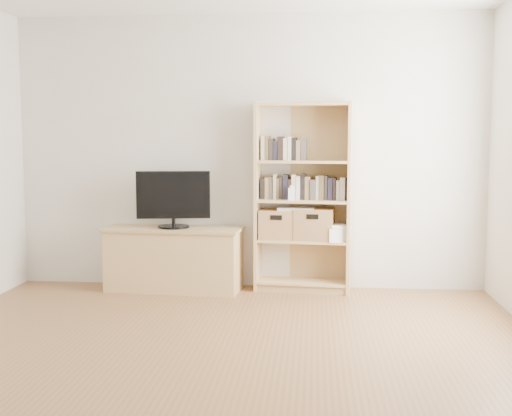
# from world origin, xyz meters

# --- Properties ---
(floor) EXTENTS (4.50, 5.00, 0.01)m
(floor) POSITION_xyz_m (0.00, 0.00, 0.00)
(floor) COLOR brown
(floor) RESTS_ON ground
(back_wall) EXTENTS (4.50, 0.02, 2.60)m
(back_wall) POSITION_xyz_m (0.00, 2.50, 1.30)
(back_wall) COLOR beige
(back_wall) RESTS_ON floor
(tv_stand) EXTENTS (1.28, 0.56, 0.57)m
(tv_stand) POSITION_xyz_m (-0.68, 2.27, 0.29)
(tv_stand) COLOR tan
(tv_stand) RESTS_ON floor
(bookshelf) EXTENTS (0.91, 0.39, 1.77)m
(bookshelf) POSITION_xyz_m (0.53, 2.34, 0.89)
(bookshelf) COLOR tan
(bookshelf) RESTS_ON floor
(television) EXTENTS (0.69, 0.16, 0.54)m
(television) POSITION_xyz_m (-0.68, 2.27, 0.87)
(television) COLOR black
(television) RESTS_ON tv_stand
(books_row_mid) EXTENTS (0.75, 0.17, 0.20)m
(books_row_mid) POSITION_xyz_m (0.53, 2.36, 0.97)
(books_row_mid) COLOR black
(books_row_mid) RESTS_ON bookshelf
(books_row_upper) EXTENTS (0.41, 0.18, 0.21)m
(books_row_upper) POSITION_xyz_m (0.34, 2.38, 1.34)
(books_row_upper) COLOR black
(books_row_upper) RESTS_ON bookshelf
(baby_monitor) EXTENTS (0.06, 0.04, 0.11)m
(baby_monitor) POSITION_xyz_m (0.42, 2.25, 0.92)
(baby_monitor) COLOR white
(baby_monitor) RESTS_ON bookshelf
(basket_left) EXTENTS (0.35, 0.30, 0.27)m
(basket_left) POSITION_xyz_m (0.30, 2.36, 0.63)
(basket_left) COLOR #AA774C
(basket_left) RESTS_ON bookshelf
(basket_right) EXTENTS (0.39, 0.33, 0.29)m
(basket_right) POSITION_xyz_m (0.64, 2.33, 0.64)
(basket_right) COLOR #AA774C
(basket_right) RESTS_ON bookshelf
(laptop) EXTENTS (0.34, 0.25, 0.03)m
(laptop) POSITION_xyz_m (0.47, 2.34, 0.78)
(laptop) COLOR silver
(laptop) RESTS_ON basket_left
(magazine_stack) EXTENTS (0.25, 0.32, 0.13)m
(magazine_stack) POSITION_xyz_m (0.84, 2.31, 0.56)
(magazine_stack) COLOR silver
(magazine_stack) RESTS_ON bookshelf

